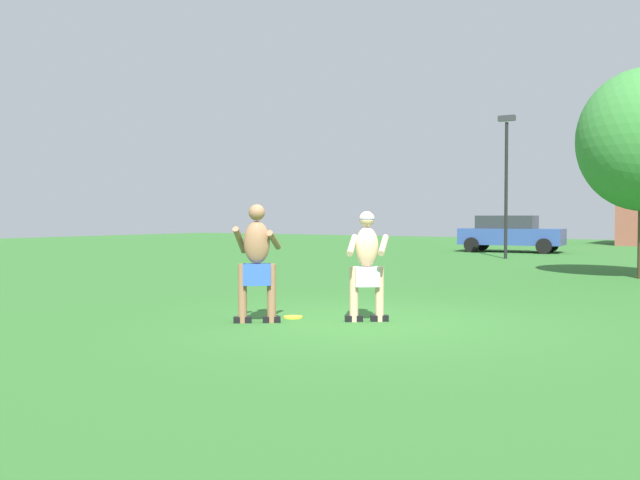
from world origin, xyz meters
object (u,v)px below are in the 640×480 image
(lamp_post, at_px, (506,170))
(player_with_cap, at_px, (367,261))
(frisbee, at_px, (293,317))
(player_in_blue, at_px, (257,260))
(car_blue_near_post, at_px, (510,233))

(lamp_post, bearing_deg, player_with_cap, -78.59)
(player_with_cap, height_order, frisbee, player_with_cap)
(player_in_blue, relative_size, lamp_post, 0.33)
(frisbee, relative_size, car_blue_near_post, 0.07)
(frisbee, distance_m, car_blue_near_post, 21.37)
(car_blue_near_post, relative_size, lamp_post, 0.86)
(car_blue_near_post, bearing_deg, player_with_cap, -77.51)
(car_blue_near_post, height_order, lamp_post, lamp_post)
(car_blue_near_post, bearing_deg, frisbee, -80.62)
(player_with_cap, xyz_separation_m, player_in_blue, (-1.28, -0.97, 0.03))
(lamp_post, bearing_deg, player_in_blue, -83.45)
(car_blue_near_post, xyz_separation_m, lamp_post, (1.36, -4.72, 2.41))
(player_in_blue, bearing_deg, lamp_post, 96.55)
(player_in_blue, xyz_separation_m, frisbee, (0.17, 0.67, -0.91))
(player_in_blue, height_order, car_blue_near_post, player_in_blue)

